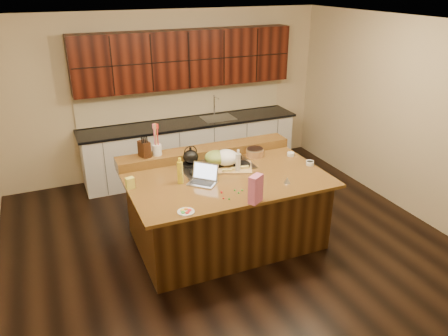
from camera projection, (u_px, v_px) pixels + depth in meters
name	position (u px, v px, depth m)	size (l,w,h in m)	color
room	(226.00, 143.00, 5.18)	(5.52, 5.02, 2.72)	black
island	(226.00, 208.00, 5.54)	(2.40, 1.60, 0.92)	black
back_ledge	(205.00, 152.00, 5.92)	(2.40, 0.30, 0.12)	#30200A
cooktop	(216.00, 165.00, 5.60)	(0.92, 0.52, 0.05)	gray
back_counter	(189.00, 118.00, 7.31)	(3.70, 0.66, 2.40)	silver
kettle	(191.00, 157.00, 5.56)	(0.20, 0.20, 0.18)	black
green_bowl	(216.00, 157.00, 5.56)	(0.30, 0.30, 0.17)	olive
laptop	(204.00, 178.00, 5.16)	(0.40, 0.40, 0.22)	#B7B7BC
oil_bottle	(180.00, 173.00, 5.11)	(0.07, 0.07, 0.27)	gold
vinegar_bottle	(238.00, 163.00, 5.40)	(0.06, 0.06, 0.25)	silver
wooden_tray	(227.00, 160.00, 5.56)	(0.65, 0.58, 0.22)	tan
ramekin_a	(310.00, 163.00, 5.65)	(0.10, 0.10, 0.04)	white
ramekin_b	(310.00, 162.00, 5.67)	(0.10, 0.10, 0.04)	white
ramekin_c	(291.00, 154.00, 5.94)	(0.10, 0.10, 0.04)	white
strainer_bowl	(255.00, 153.00, 5.92)	(0.24, 0.24, 0.09)	#996B3F
kitchen_timer	(287.00, 180.00, 5.15)	(0.08, 0.08, 0.07)	silver
pink_bag	(256.00, 189.00, 4.66)	(0.17, 0.09, 0.31)	#C65D85
candy_plate	(186.00, 212.00, 4.52)	(0.18, 0.18, 0.01)	white
package_box	(130.00, 183.00, 5.01)	(0.10, 0.07, 0.13)	#E0D84F
utensil_crock	(157.00, 150.00, 5.63)	(0.12, 0.12, 0.14)	white
knife_block	(144.00, 149.00, 5.56)	(0.10, 0.17, 0.21)	black
gumdrop_0	(255.00, 185.00, 5.10)	(0.02, 0.02, 0.02)	red
gumdrop_1	(242.00, 190.00, 4.97)	(0.02, 0.02, 0.02)	#198C26
gumdrop_2	(252.00, 189.00, 5.00)	(0.02, 0.02, 0.02)	red
gumdrop_3	(261.00, 191.00, 4.96)	(0.02, 0.02, 0.02)	#198C26
gumdrop_4	(222.00, 193.00, 4.91)	(0.02, 0.02, 0.02)	red
gumdrop_5	(229.00, 199.00, 4.77)	(0.02, 0.02, 0.02)	#198C26
gumdrop_6	(221.00, 192.00, 4.93)	(0.02, 0.02, 0.02)	red
gumdrop_7	(239.00, 193.00, 4.91)	(0.02, 0.02, 0.02)	#198C26
gumdrop_8	(223.00, 198.00, 4.79)	(0.02, 0.02, 0.02)	red
gumdrop_9	(235.00, 190.00, 4.97)	(0.02, 0.02, 0.02)	#198C26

